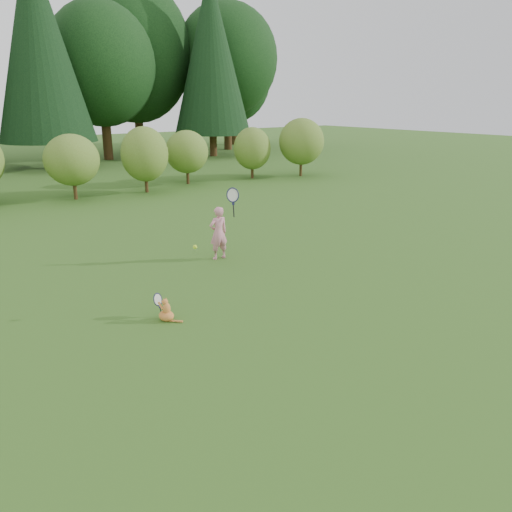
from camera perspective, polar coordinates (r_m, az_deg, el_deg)
ground at (r=9.78m, az=1.86°, el=-5.26°), size 100.00×100.00×0.00m
shrub_row at (r=20.96m, az=-21.09°, el=9.81°), size 28.00×3.00×2.80m
child at (r=12.23m, az=-4.26°, el=2.78°), size 0.75×0.48×1.96m
cat at (r=9.06m, az=-10.29°, el=-5.96°), size 0.38×0.61×0.57m
tennis_ball at (r=9.03m, az=-6.98°, el=1.04°), size 0.08×0.08×0.08m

